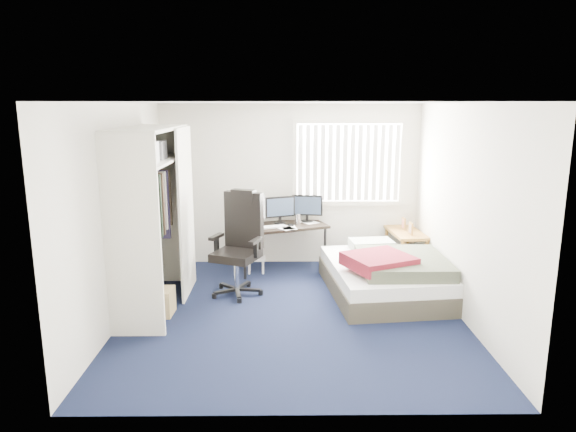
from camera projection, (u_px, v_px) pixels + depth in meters
The scene contains 10 objects.
ground at pixel (292, 313), 6.23m from camera, with size 4.20×4.20×0.00m, color black.
room_shell at pixel (292, 190), 5.91m from camera, with size 4.20×4.20×4.20m.
window_assembly at pixel (348, 163), 7.89m from camera, with size 1.72×0.09×1.32m.
closet at pixel (154, 200), 6.19m from camera, with size 0.64×1.84×2.22m.
desk at pixel (279, 222), 7.79m from camera, with size 1.54×1.11×1.15m.
office_chair at pixel (239, 254), 6.83m from camera, with size 0.84×0.84×1.38m.
footstool at pixel (256, 261), 7.70m from camera, with size 0.29×0.24×0.23m.
nightstand at pixel (406, 236), 7.75m from camera, with size 0.52×0.92×0.79m.
bed at pixel (387, 274), 6.81m from camera, with size 1.64×2.07×0.64m.
pine_box at pixel (155, 302), 6.17m from camera, with size 0.42×0.32×0.32m, color tan.
Camera 1 is at (-0.11, -5.84, 2.48)m, focal length 32.00 mm.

